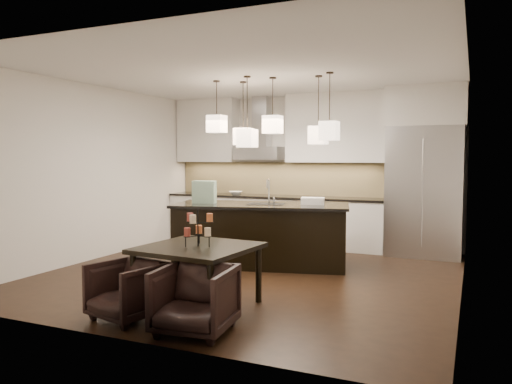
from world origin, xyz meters
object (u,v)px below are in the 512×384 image
at_px(island_body, 261,236).
at_px(dining_table, 198,277).
at_px(armchair_right, 195,300).
at_px(refrigerator, 424,192).
at_px(armchair_left, 127,290).

relative_size(island_body, dining_table, 2.24).
bearing_deg(armchair_right, refrigerator, 64.96).
xyz_separation_m(island_body, armchair_right, (0.60, -3.00, -0.13)).
bearing_deg(island_body, dining_table, -98.28).
height_order(armchair_left, armchair_right, armchair_right).
xyz_separation_m(island_body, dining_table, (0.22, -2.28, -0.11)).
height_order(island_body, armchair_left, island_body).
relative_size(dining_table, armchair_right, 1.63).
bearing_deg(armchair_left, armchair_right, 8.67).
distance_m(dining_table, armchair_left, 0.79).
bearing_deg(dining_table, refrigerator, 68.36).
height_order(refrigerator, armchair_right, refrigerator).
distance_m(refrigerator, dining_table, 4.53).
distance_m(refrigerator, island_body, 2.87).
bearing_deg(refrigerator, island_body, -142.08).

